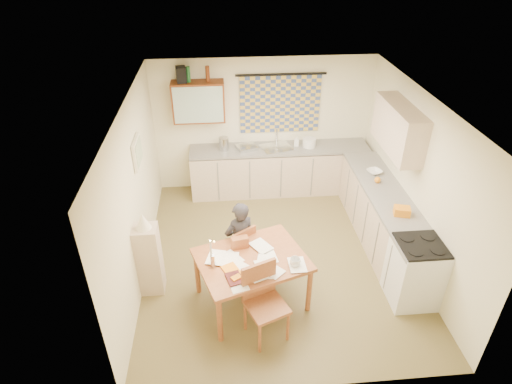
{
  "coord_description": "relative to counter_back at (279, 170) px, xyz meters",
  "views": [
    {
      "loc": [
        -0.79,
        -5.09,
        4.39
      ],
      "look_at": [
        -0.32,
        0.2,
        1.07
      ],
      "focal_mm": 30.0,
      "sensor_mm": 36.0,
      "label": 1
    }
  ],
  "objects": [
    {
      "name": "papers",
      "position": [
        -0.74,
        -2.96,
        0.31
      ],
      "size": [
        1.27,
        1.01,
        0.02
      ],
      "rotation": [
        0.0,
        0.0,
        0.33
      ],
      "color": "white",
      "rests_on": "dining_table"
    },
    {
      "name": "wall_front",
      "position": [
        -0.28,
        -4.21,
        0.8
      ],
      "size": [
        4.0,
        0.02,
        2.5
      ],
      "primitive_type": "cube",
      "color": "#EDE6BE",
      "rests_on": "floor"
    },
    {
      "name": "book",
      "position": [
        -1.1,
        -3.09,
        0.31
      ],
      "size": [
        0.37,
        0.39,
        0.02
      ],
      "primitive_type": "imported",
      "rotation": [
        0.0,
        0.0,
        0.45
      ],
      "color": "orange",
      "rests_on": "dining_table"
    },
    {
      "name": "fruit_orange",
      "position": [
        1.37,
        -1.39,
        0.52
      ],
      "size": [
        0.1,
        0.1,
        0.1
      ],
      "primitive_type": "sphere",
      "color": "orange",
      "rests_on": "counter_right"
    },
    {
      "name": "wall_left",
      "position": [
        -2.29,
        -1.95,
        0.8
      ],
      "size": [
        0.02,
        4.5,
        2.5
      ],
      "primitive_type": "cube",
      "color": "#EDE6BE",
      "rests_on": "floor"
    },
    {
      "name": "mixing_bowl",
      "position": [
        0.55,
        0.0,
        0.55
      ],
      "size": [
        0.29,
        0.29,
        0.16
      ],
      "primitive_type": "cylinder",
      "rotation": [
        0.0,
        0.0,
        -0.26
      ],
      "color": "white",
      "rests_on": "counter_back"
    },
    {
      "name": "print_canvas",
      "position": [
        -2.22,
        -1.55,
        1.25
      ],
      "size": [
        0.01,
        0.42,
        0.32
      ],
      "primitive_type": "cube",
      "color": "silver",
      "rests_on": "wall_left"
    },
    {
      "name": "wall_back",
      "position": [
        -0.28,
        0.31,
        0.8
      ],
      "size": [
        4.0,
        0.02,
        2.5
      ],
      "primitive_type": "cube",
      "color": "#EDE6BE",
      "rests_on": "floor"
    },
    {
      "name": "candle_flame",
      "position": [
        -1.21,
        -2.97,
        0.71
      ],
      "size": [
        0.02,
        0.02,
        0.02
      ],
      "primitive_type": "sphere",
      "color": "#FFCC66",
      "rests_on": "dining_table"
    },
    {
      "name": "framed_print",
      "position": [
        -2.25,
        -1.55,
        1.25
      ],
      "size": [
        0.04,
        0.5,
        0.4
      ],
      "primitive_type": "cube",
      "color": "beige",
      "rests_on": "wall_left"
    },
    {
      "name": "bottle_brown",
      "position": [
        -1.24,
        0.13,
        1.83
      ],
      "size": [
        0.08,
        0.08,
        0.26
      ],
      "primitive_type": "cylinder",
      "rotation": [
        0.0,
        0.0,
        -0.21
      ],
      "color": "#5A260C",
      "rests_on": "wall_cabinet"
    },
    {
      "name": "soap_bottle",
      "position": [
        0.32,
        0.05,
        0.56
      ],
      "size": [
        0.11,
        0.11,
        0.18
      ],
      "primitive_type": "imported",
      "rotation": [
        0.0,
        0.0,
        -0.17
      ],
      "color": "white",
      "rests_on": "counter_back"
    },
    {
      "name": "mug",
      "position": [
        -0.21,
        -3.02,
        0.35
      ],
      "size": [
        0.26,
        0.26,
        0.11
      ],
      "primitive_type": "imported",
      "rotation": [
        0.0,
        0.0,
        0.52
      ],
      "color": "white",
      "rests_on": "dining_table"
    },
    {
      "name": "sink",
      "position": [
        -0.06,
        0.0,
        0.43
      ],
      "size": [
        0.65,
        0.59,
        0.1
      ],
      "primitive_type": "cube",
      "rotation": [
        0.0,
        0.0,
        0.29
      ],
      "color": "silver",
      "rests_on": "counter_back"
    },
    {
      "name": "candle",
      "position": [
        -1.26,
        -2.93,
        0.59
      ],
      "size": [
        0.03,
        0.03,
        0.22
      ],
      "primitive_type": "cylinder",
      "rotation": [
        0.0,
        0.0,
        0.16
      ],
      "color": "white",
      "rests_on": "dining_table"
    },
    {
      "name": "counter_back",
      "position": [
        0.0,
        0.0,
        0.0
      ],
      "size": [
        3.3,
        0.62,
        0.92
      ],
      "color": "tan",
      "rests_on": "floor"
    },
    {
      "name": "wall_cabinet_glass",
      "position": [
        -1.43,
        -0.04,
        1.35
      ],
      "size": [
        0.84,
        0.02,
        0.64
      ],
      "primitive_type": "cube",
      "color": "#99B2A5",
      "rests_on": "wall_back"
    },
    {
      "name": "curtain_rod",
      "position": [
        0.02,
        0.25,
        1.75
      ],
      "size": [
        1.6,
        0.04,
        0.04
      ],
      "primitive_type": "cylinder",
      "rotation": [
        0.0,
        1.57,
        0.0
      ],
      "color": "black",
      "rests_on": "wall_back"
    },
    {
      "name": "lampshade",
      "position": [
        -2.12,
        -2.49,
        0.73
      ],
      "size": [
        0.2,
        0.2,
        0.22
      ],
      "primitive_type": "cone",
      "color": "beige",
      "rests_on": "shelf_stand"
    },
    {
      "name": "magazine",
      "position": [
        -1.07,
        -3.22,
        0.31
      ],
      "size": [
        0.31,
        0.34,
        0.02
      ],
      "primitive_type": "imported",
      "rotation": [
        0.0,
        0.0,
        0.27
      ],
      "color": "maroon",
      "rests_on": "dining_table"
    },
    {
      "name": "window_blind",
      "position": [
        0.02,
        0.27,
        1.2
      ],
      "size": [
        1.45,
        0.03,
        1.05
      ],
      "primitive_type": "cube",
      "color": "#35497D",
      "rests_on": "wall_back"
    },
    {
      "name": "candle_holder",
      "position": [
        -1.24,
        -2.94,
        0.39
      ],
      "size": [
        0.08,
        0.08,
        0.18
      ],
      "primitive_type": "cylinder",
      "rotation": [
        0.0,
        0.0,
        0.65
      ],
      "color": "silver",
      "rests_on": "dining_table"
    },
    {
      "name": "dining_table",
      "position": [
        -0.75,
        -2.84,
        -0.07
      ],
      "size": [
        1.62,
        1.41,
        0.75
      ],
      "rotation": [
        0.0,
        0.0,
        0.33
      ],
      "color": "brown",
      "rests_on": "floor"
    },
    {
      "name": "chair_near",
      "position": [
        -0.62,
        -3.41,
        -0.14
      ],
      "size": [
        0.59,
        0.59,
        1.01
      ],
      "rotation": [
        0.0,
        0.0,
        0.39
      ],
      "color": "brown",
      "rests_on": "floor"
    },
    {
      "name": "kettle",
      "position": [
        -1.02,
        -0.0,
        0.59
      ],
      "size": [
        0.2,
        0.2,
        0.24
      ],
      "primitive_type": "cylinder",
      "rotation": [
        0.0,
        0.0,
        0.12
      ],
      "color": "silver",
      "rests_on": "counter_back"
    },
    {
      "name": "eyeglasses",
      "position": [
        -0.53,
        -3.08,
        0.31
      ],
      "size": [
        0.13,
        0.11,
        0.02
      ],
      "primitive_type": "cube",
      "rotation": [
        0.0,
        0.0,
        0.66
      ],
      "color": "black",
      "rests_on": "dining_table"
    },
    {
      "name": "shelf_stand",
      "position": [
        -2.12,
        -2.49,
        0.08
      ],
      "size": [
        0.32,
        0.3,
        1.07
      ],
      "primitive_type": "cube",
      "color": "tan",
      "rests_on": "floor"
    },
    {
      "name": "floor",
      "position": [
        -0.28,
        -1.95,
        -0.46
      ],
      "size": [
        4.0,
        4.5,
        0.02
      ],
      "primitive_type": "cube",
      "color": "brown",
      "rests_on": "ground"
    },
    {
      "name": "wall_cabinet",
      "position": [
        -1.43,
        0.13,
        1.35
      ],
      "size": [
        0.9,
        0.34,
        0.7
      ],
      "primitive_type": "cube",
      "color": "#5A260C",
      "rests_on": "wall_back"
    },
    {
      "name": "orange_bag",
      "position": [
        1.42,
        -2.29,
        0.53
      ],
      "size": [
        0.25,
        0.21,
        0.12
      ],
      "primitive_type": "cube",
      "rotation": [
        0.0,
        0.0,
        -0.26
      ],
      "color": "orange",
      "rests_on": "counter_right"
    },
    {
      "name": "tap",
      "position": [
        -0.03,
        0.18,
        0.61
      ],
      "size": [
        0.04,
        0.04,
        0.28
      ],
      "primitive_type": "cylinder",
      "rotation": [
        0.0,
        0.0,
        -0.21
      ],
      "color": "silver",
      "rests_on": "counter_back"
    },
    {
      "name": "bottle_green",
      "position": [
        -1.56,
        0.13,
        1.83
      ],
      "size": [
        0.08,
        0.08,
        0.26
      ],
      "primitive_type": "cylinder",
      "rotation": [
        0.0,
        0.0,
        0.09
      ],
      "color": "#195926",
      "rests_on": "wall_cabinet"
    },
    {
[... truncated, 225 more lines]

